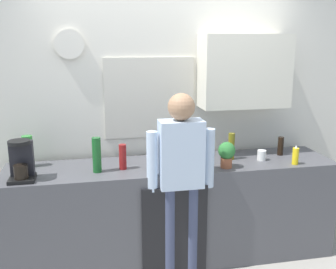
{
  "coord_description": "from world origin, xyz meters",
  "views": [
    {
      "loc": [
        -0.71,
        -2.98,
        2.01
      ],
      "look_at": [
        -0.06,
        0.25,
        1.21
      ],
      "focal_mm": 41.79,
      "sensor_mm": 36.0,
      "label": 1
    }
  ],
  "objects_px": {
    "bottle_green_wine": "(97,155)",
    "cup_blue_mug": "(176,157)",
    "coffee_maker": "(21,162)",
    "cup_white_mug": "(262,155)",
    "bottle_red_vinegar": "(123,157)",
    "potted_plant": "(227,153)",
    "person_at_sink": "(181,172)",
    "bottle_clear_soda": "(28,151)",
    "dish_soap": "(295,156)",
    "bottle_dark_sauce": "(281,146)",
    "bottle_olive_oil": "(231,146)"
  },
  "relations": [
    {
      "from": "bottle_green_wine",
      "to": "cup_blue_mug",
      "type": "height_order",
      "value": "bottle_green_wine"
    },
    {
      "from": "coffee_maker",
      "to": "cup_white_mug",
      "type": "relative_size",
      "value": 3.47
    },
    {
      "from": "cup_blue_mug",
      "to": "bottle_green_wine",
      "type": "bearing_deg",
      "value": -168.5
    },
    {
      "from": "bottle_red_vinegar",
      "to": "potted_plant",
      "type": "bearing_deg",
      "value": -8.81
    },
    {
      "from": "person_at_sink",
      "to": "cup_white_mug",
      "type": "bearing_deg",
      "value": 27.69
    },
    {
      "from": "coffee_maker",
      "to": "cup_blue_mug",
      "type": "distance_m",
      "value": 1.32
    },
    {
      "from": "coffee_maker",
      "to": "bottle_red_vinegar",
      "type": "distance_m",
      "value": 0.82
    },
    {
      "from": "bottle_clear_soda",
      "to": "person_at_sink",
      "type": "distance_m",
      "value": 1.35
    },
    {
      "from": "cup_white_mug",
      "to": "dish_soap",
      "type": "bearing_deg",
      "value": -35.27
    },
    {
      "from": "bottle_red_vinegar",
      "to": "bottle_green_wine",
      "type": "relative_size",
      "value": 0.73
    },
    {
      "from": "bottle_dark_sauce",
      "to": "potted_plant",
      "type": "xyz_separation_m",
      "value": [
        -0.64,
        -0.26,
        0.04
      ]
    },
    {
      "from": "person_at_sink",
      "to": "cup_blue_mug",
      "type": "bearing_deg",
      "value": 95.66
    },
    {
      "from": "cup_white_mug",
      "to": "person_at_sink",
      "type": "distance_m",
      "value": 0.86
    },
    {
      "from": "cup_white_mug",
      "to": "dish_soap",
      "type": "xyz_separation_m",
      "value": [
        0.24,
        -0.17,
        0.03
      ]
    },
    {
      "from": "bottle_red_vinegar",
      "to": "dish_soap",
      "type": "relative_size",
      "value": 1.22
    },
    {
      "from": "bottle_red_vinegar",
      "to": "coffee_maker",
      "type": "bearing_deg",
      "value": -172.88
    },
    {
      "from": "potted_plant",
      "to": "person_at_sink",
      "type": "relative_size",
      "value": 0.14
    },
    {
      "from": "coffee_maker",
      "to": "bottle_green_wine",
      "type": "distance_m",
      "value": 0.59
    },
    {
      "from": "bottle_dark_sauce",
      "to": "bottle_clear_soda",
      "type": "distance_m",
      "value": 2.34
    },
    {
      "from": "coffee_maker",
      "to": "bottle_olive_oil",
      "type": "distance_m",
      "value": 1.83
    },
    {
      "from": "person_at_sink",
      "to": "dish_soap",
      "type": "bearing_deg",
      "value": 15.06
    },
    {
      "from": "coffee_maker",
      "to": "potted_plant",
      "type": "relative_size",
      "value": 1.43
    },
    {
      "from": "bottle_green_wine",
      "to": "bottle_clear_soda",
      "type": "xyz_separation_m",
      "value": [
        -0.59,
        0.26,
        -0.01
      ]
    },
    {
      "from": "bottle_red_vinegar",
      "to": "bottle_clear_soda",
      "type": "relative_size",
      "value": 0.79
    },
    {
      "from": "bottle_olive_oil",
      "to": "cup_white_mug",
      "type": "height_order",
      "value": "bottle_olive_oil"
    },
    {
      "from": "bottle_green_wine",
      "to": "bottle_red_vinegar",
      "type": "bearing_deg",
      "value": 8.55
    },
    {
      "from": "cup_white_mug",
      "to": "person_at_sink",
      "type": "xyz_separation_m",
      "value": [
        -0.83,
        -0.25,
        -0.02
      ]
    },
    {
      "from": "cup_white_mug",
      "to": "dish_soap",
      "type": "distance_m",
      "value": 0.3
    },
    {
      "from": "bottle_clear_soda",
      "to": "person_at_sink",
      "type": "xyz_separation_m",
      "value": [
        1.26,
        -0.48,
        -0.11
      ]
    },
    {
      "from": "cup_blue_mug",
      "to": "dish_soap",
      "type": "relative_size",
      "value": 0.56
    },
    {
      "from": "bottle_red_vinegar",
      "to": "cup_blue_mug",
      "type": "relative_size",
      "value": 2.2
    },
    {
      "from": "bottle_olive_oil",
      "to": "dish_soap",
      "type": "bearing_deg",
      "value": -26.77
    },
    {
      "from": "cup_white_mug",
      "to": "potted_plant",
      "type": "distance_m",
      "value": 0.43
    },
    {
      "from": "bottle_red_vinegar",
      "to": "dish_soap",
      "type": "bearing_deg",
      "value": -6.44
    },
    {
      "from": "bottle_green_wine",
      "to": "cup_white_mug",
      "type": "distance_m",
      "value": 1.51
    },
    {
      "from": "cup_blue_mug",
      "to": "bottle_olive_oil",
      "type": "bearing_deg",
      "value": -2.8
    },
    {
      "from": "bottle_dark_sauce",
      "to": "bottle_red_vinegar",
      "type": "height_order",
      "value": "bottle_red_vinegar"
    },
    {
      "from": "bottle_red_vinegar",
      "to": "person_at_sink",
      "type": "relative_size",
      "value": 0.14
    },
    {
      "from": "bottle_dark_sauce",
      "to": "potted_plant",
      "type": "bearing_deg",
      "value": -158.15
    },
    {
      "from": "bottle_dark_sauce",
      "to": "dish_soap",
      "type": "bearing_deg",
      "value": -90.94
    },
    {
      "from": "bottle_green_wine",
      "to": "bottle_clear_soda",
      "type": "distance_m",
      "value": 0.64
    },
    {
      "from": "bottle_green_wine",
      "to": "person_at_sink",
      "type": "distance_m",
      "value": 0.72
    },
    {
      "from": "bottle_olive_oil",
      "to": "bottle_red_vinegar",
      "type": "xyz_separation_m",
      "value": [
        -1.02,
        -0.09,
        -0.01
      ]
    },
    {
      "from": "bottle_olive_oil",
      "to": "person_at_sink",
      "type": "height_order",
      "value": "person_at_sink"
    },
    {
      "from": "coffee_maker",
      "to": "cup_blue_mug",
      "type": "xyz_separation_m",
      "value": [
        1.3,
        0.21,
        -0.1
      ]
    },
    {
      "from": "bottle_red_vinegar",
      "to": "cup_blue_mug",
      "type": "distance_m",
      "value": 0.51
    },
    {
      "from": "dish_soap",
      "to": "cup_blue_mug",
      "type": "bearing_deg",
      "value": 164.7
    },
    {
      "from": "bottle_green_wine",
      "to": "dish_soap",
      "type": "xyz_separation_m",
      "value": [
        1.75,
        -0.14,
        -0.07
      ]
    },
    {
      "from": "cup_blue_mug",
      "to": "potted_plant",
      "type": "height_order",
      "value": "potted_plant"
    },
    {
      "from": "bottle_red_vinegar",
      "to": "bottle_green_wine",
      "type": "bearing_deg",
      "value": -171.45
    }
  ]
}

